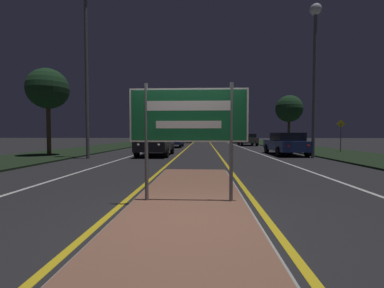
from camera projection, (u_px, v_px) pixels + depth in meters
name	position (u px, v px, depth m)	size (l,w,h in m)	color
ground_plane	(186.00, 218.00, 4.20)	(160.00, 160.00, 0.00)	#232326
median_island	(189.00, 203.00, 4.95)	(2.26, 8.76, 0.10)	#999993
verge_left	(101.00, 148.00, 24.59)	(5.00, 100.00, 0.08)	black
verge_right	(303.00, 148.00, 23.75)	(5.00, 100.00, 0.08)	black
centre_line_yellow_left	(189.00, 146.00, 29.22)	(0.12, 70.00, 0.01)	gold
centre_line_yellow_right	(212.00, 146.00, 29.10)	(0.12, 70.00, 0.01)	gold
lane_line_white_left	(164.00, 146.00, 29.35)	(0.12, 70.00, 0.01)	silver
lane_line_white_right	(238.00, 146.00, 28.97)	(0.12, 70.00, 0.01)	silver
edge_line_white_left	(138.00, 146.00, 29.48)	(0.10, 70.00, 0.01)	silver
edge_line_white_right	(265.00, 146.00, 28.84)	(0.10, 70.00, 0.01)	silver
highway_sign	(189.00, 119.00, 4.88)	(2.26, 0.07, 2.25)	#56565B
streetlight_left_near	(86.00, 43.00, 14.05)	(0.56, 0.56, 9.58)	#56565B
streetlight_right_near	(315.00, 49.00, 14.41)	(0.63, 0.63, 8.66)	#56565B
car_receding_0	(286.00, 143.00, 16.83)	(1.95, 4.69, 1.45)	navy
car_receding_1	(247.00, 139.00, 30.43)	(1.91, 4.47, 1.38)	#4C514C
car_receding_2	(240.00, 138.00, 38.66)	(1.97, 4.70, 1.53)	black
car_receding_3	(235.00, 137.00, 45.66)	(2.01, 4.68, 1.38)	black
car_approaching_0	(156.00, 143.00, 16.27)	(1.96, 4.48, 1.48)	black
car_approaching_1	(173.00, 140.00, 26.42)	(2.02, 4.24, 1.51)	navy
car_approaching_2	(186.00, 138.00, 39.57)	(1.85, 4.23, 1.44)	#4C514C
warning_sign	(341.00, 132.00, 18.64)	(0.60, 0.06, 2.33)	#56565B
roadside_palm_left	(48.00, 89.00, 15.49)	(2.42, 2.42, 5.25)	#4C3823
roadside_palm_right	(289.00, 109.00, 25.42)	(2.64, 2.64, 5.12)	#4C3823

